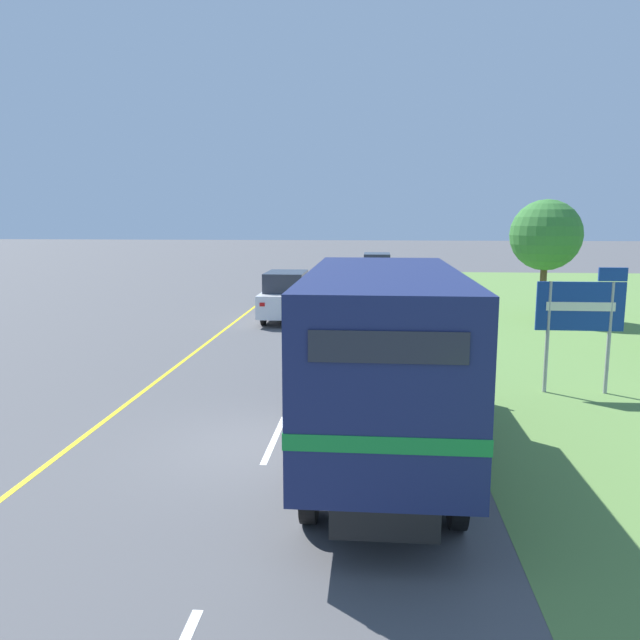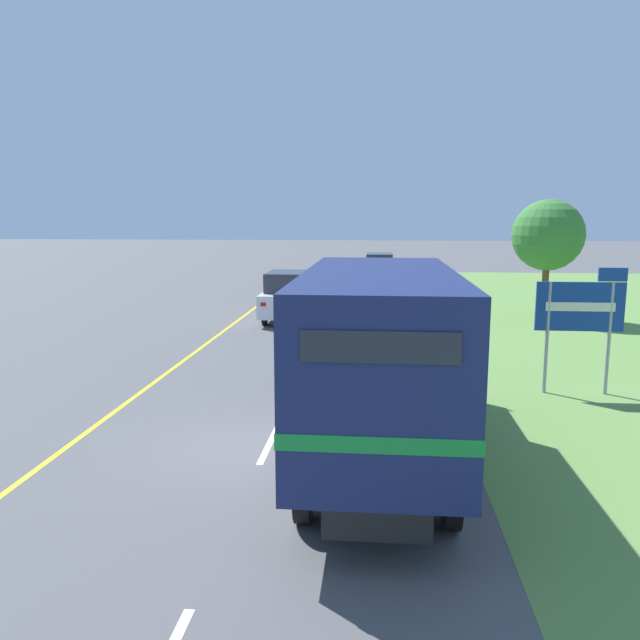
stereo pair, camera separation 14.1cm
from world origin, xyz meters
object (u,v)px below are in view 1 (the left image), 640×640
at_px(lead_car_silver_ahead, 377,270).
at_px(delineator_post, 483,382).
at_px(roadside_tree_mid, 546,235).
at_px(highway_sign, 582,311).
at_px(lead_car_white, 287,296).
at_px(horse_trailer_truck, 382,350).

xyz_separation_m(lead_car_silver_ahead, delineator_post, (2.29, -24.12, -0.49)).
bearing_deg(roadside_tree_mid, lead_car_silver_ahead, 120.03).
distance_m(lead_car_silver_ahead, delineator_post, 24.23).
bearing_deg(highway_sign, roadside_tree_mid, 79.59).
relative_size(lead_car_white, highway_sign, 1.44).
bearing_deg(lead_car_silver_ahead, highway_sign, -78.42).
bearing_deg(delineator_post, highway_sign, 24.13).
xyz_separation_m(highway_sign, delineator_post, (-2.42, -1.09, -1.49)).
xyz_separation_m(highway_sign, roadside_tree_mid, (2.07, 11.29, 1.44)).
xyz_separation_m(horse_trailer_truck, lead_car_white, (-3.68, 14.37, -0.91)).
distance_m(lead_car_silver_ahead, roadside_tree_mid, 13.78).
relative_size(lead_car_silver_ahead, highway_sign, 1.51).
relative_size(horse_trailer_truck, highway_sign, 2.78).
distance_m(horse_trailer_truck, lead_car_white, 14.86).
relative_size(horse_trailer_truck, lead_car_white, 1.93).
bearing_deg(lead_car_silver_ahead, roadside_tree_mid, -59.97).
height_order(horse_trailer_truck, lead_car_silver_ahead, horse_trailer_truck).
relative_size(lead_car_white, lead_car_silver_ahead, 0.95).
bearing_deg(roadside_tree_mid, lead_car_white, -172.92).
relative_size(lead_car_silver_ahead, roadside_tree_mid, 0.94).
bearing_deg(roadside_tree_mid, delineator_post, -109.97).
distance_m(horse_trailer_truck, lead_car_silver_ahead, 27.43).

